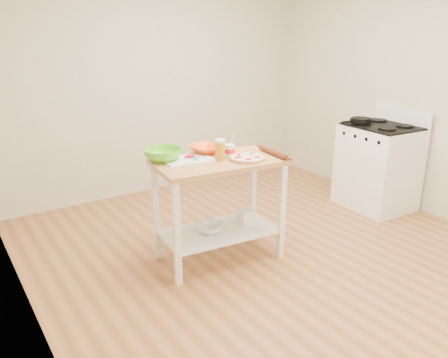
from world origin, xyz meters
name	(u,v)px	position (x,y,z in m)	size (l,w,h in m)	color
room_shell	(287,105)	(0.00, 0.00, 1.35)	(4.04, 4.54, 2.74)	#AD7040
prep_island	(219,189)	(-0.45, 0.30, 0.64)	(1.12, 0.70, 0.90)	tan
gas_stove	(378,166)	(1.68, 0.29, 0.47)	(0.69, 0.79, 1.11)	white
skillet	(361,120)	(1.55, 0.49, 0.98)	(0.38, 0.24, 0.03)	black
pizza	(247,158)	(-0.26, 0.18, 0.92)	(0.30, 0.30, 0.05)	tan
cutting_board	(186,159)	(-0.67, 0.46, 0.91)	(0.43, 0.34, 0.04)	white
spatula	(196,158)	(-0.60, 0.41, 0.92)	(0.14, 0.10, 0.01)	teal
knife	(168,155)	(-0.77, 0.61, 0.92)	(0.27, 0.09, 0.01)	silver
orange_bowl	(206,149)	(-0.42, 0.55, 0.93)	(0.28, 0.28, 0.07)	#FE5916
green_bowl	(163,155)	(-0.84, 0.55, 0.95)	(0.31, 0.31, 0.10)	#5CD024
beer_pint	(220,150)	(-0.45, 0.29, 0.99)	(0.09, 0.09, 0.17)	#BA8517
yogurt_tub	(230,150)	(-0.33, 0.33, 0.96)	(0.09, 0.09, 0.19)	white
rolling_pin	(273,153)	(0.01, 0.16, 0.92)	(0.04, 0.04, 0.38)	#5A2914
shelf_glass_bowl	(210,228)	(-0.54, 0.32, 0.30)	(0.23, 0.23, 0.07)	silver
shelf_bin	(246,216)	(-0.17, 0.28, 0.33)	(0.13, 0.13, 0.13)	white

